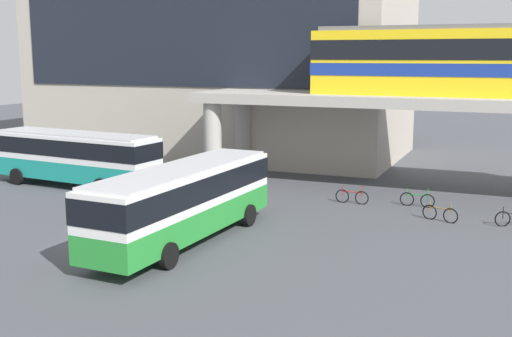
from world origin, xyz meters
name	(u,v)px	position (x,y,z in m)	size (l,w,h in m)	color
ground_plane	(221,195)	(0.00, 10.00, 0.00)	(120.00, 120.00, 0.00)	#47494F
station_building	(221,22)	(-7.20, 24.94, 10.27)	(28.33, 14.07, 20.53)	#B2A899
elevated_platform	(484,110)	(13.28, 15.59, 4.74)	(33.31, 6.18, 5.48)	#ADA89E
train	(483,60)	(13.05, 15.59, 7.45)	(18.61, 2.96, 3.84)	yellow
bus_main	(184,196)	(2.60, 1.17, 1.99)	(3.15, 11.15, 3.22)	#268C33
bus_secondary	(74,153)	(-9.01, 8.74, 1.99)	(11.23, 3.54, 3.22)	teal
bicycle_red	(352,197)	(7.24, 10.83, 0.36)	(1.79, 0.07, 1.04)	black
bicycle_brown	(440,214)	(11.98, 8.90, 0.36)	(1.72, 0.62, 1.04)	black
bicycle_green	(417,200)	(10.53, 11.43, 0.36)	(1.79, 0.12, 1.04)	black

